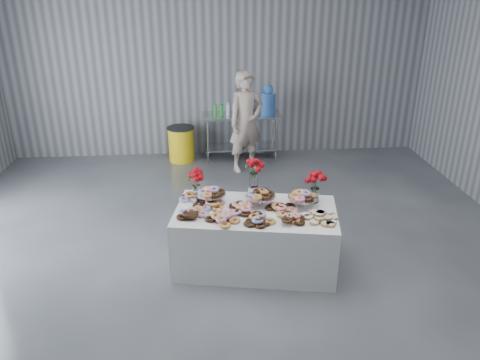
% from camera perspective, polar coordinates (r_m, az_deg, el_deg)
% --- Properties ---
extents(ground, '(9.00, 9.00, 0.00)m').
position_cam_1_polar(ground, '(5.57, -0.72, -12.60)').
color(ground, '#383B40').
rests_on(ground, ground).
extents(room_walls, '(8.04, 9.04, 4.02)m').
position_cam_1_polar(room_walls, '(4.61, -4.47, 15.43)').
color(room_walls, gray).
rests_on(room_walls, ground).
extents(display_table, '(2.05, 1.32, 0.75)m').
position_cam_1_polar(display_table, '(5.72, 1.88, -7.06)').
color(display_table, white).
rests_on(display_table, ground).
extents(prep_table, '(1.50, 0.60, 0.90)m').
position_cam_1_polar(prep_table, '(9.02, 0.17, 6.31)').
color(prep_table, silver).
rests_on(prep_table, ground).
extents(donut_mounds, '(1.92, 1.10, 0.09)m').
position_cam_1_polar(donut_mounds, '(5.47, 2.00, -3.53)').
color(donut_mounds, '#C77A48').
rests_on(donut_mounds, display_table).
extents(cake_stand_left, '(0.36, 0.36, 0.17)m').
position_cam_1_polar(cake_stand_left, '(5.66, -3.52, -1.52)').
color(cake_stand_left, silver).
rests_on(cake_stand_left, display_table).
extents(cake_stand_mid, '(0.36, 0.36, 0.17)m').
position_cam_1_polar(cake_stand_mid, '(5.61, 2.56, -1.77)').
color(cake_stand_mid, silver).
rests_on(cake_stand_mid, display_table).
extents(cake_stand_right, '(0.36, 0.36, 0.17)m').
position_cam_1_polar(cake_stand_right, '(5.61, 7.66, -1.96)').
color(cake_stand_right, silver).
rests_on(cake_stand_right, display_table).
extents(danish_pile, '(0.48, 0.48, 0.11)m').
position_cam_1_polar(danish_pile, '(5.39, 9.84, -4.21)').
color(danish_pile, silver).
rests_on(danish_pile, display_table).
extents(bouquet_left, '(0.26, 0.26, 0.42)m').
position_cam_1_polar(bouquet_left, '(5.72, -5.39, 0.40)').
color(bouquet_left, white).
rests_on(bouquet_left, display_table).
extents(bouquet_right, '(0.26, 0.26, 0.42)m').
position_cam_1_polar(bouquet_right, '(5.69, 9.21, 0.06)').
color(bouquet_right, white).
rests_on(bouquet_right, display_table).
extents(bouquet_center, '(0.26, 0.26, 0.57)m').
position_cam_1_polar(bouquet_center, '(5.70, 1.70, 1.30)').
color(bouquet_center, silver).
rests_on(bouquet_center, display_table).
extents(water_jug, '(0.28, 0.28, 0.55)m').
position_cam_1_polar(water_jug, '(8.94, 3.42, 9.63)').
color(water_jug, '#3E77D4').
rests_on(water_jug, prep_table).
extents(drink_bottles, '(0.54, 0.08, 0.27)m').
position_cam_1_polar(drink_bottles, '(8.79, -1.87, 8.66)').
color(drink_bottles, '#268C33').
rests_on(drink_bottles, prep_table).
extents(person, '(0.78, 0.67, 1.82)m').
position_cam_1_polar(person, '(8.41, 0.74, 7.08)').
color(person, '#CC8C93').
rests_on(person, ground).
extents(trash_barrel, '(0.52, 0.52, 0.67)m').
position_cam_1_polar(trash_barrel, '(9.09, -7.18, 4.38)').
color(trash_barrel, yellow).
rests_on(trash_barrel, ground).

